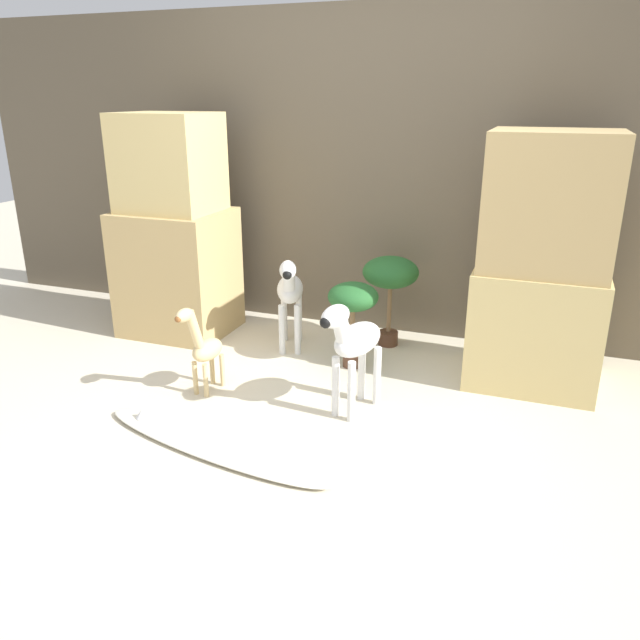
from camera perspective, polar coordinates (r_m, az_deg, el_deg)
The scene contains 10 objects.
ground_plane at distance 3.34m, azimuth -4.12°, elevation -9.52°, with size 14.00×14.00×0.00m, color beige.
wall_back at distance 4.47m, azimuth 4.34°, elevation 13.00°, with size 6.40×0.08×2.20m.
rock_pillar_left at distance 4.51m, azimuth -13.15°, elevation 7.51°, with size 0.73×0.62×1.53m.
rock_pillar_right at distance 3.79m, azimuth 19.64°, elevation 4.60°, with size 0.73×0.62×1.46m.
zebra_right at distance 3.28m, azimuth 3.04°, elevation -1.99°, with size 0.27×0.49×0.66m.
zebra_left at distance 4.12m, azimuth -2.78°, elevation 2.68°, with size 0.29×0.49×0.66m.
giraffe_figurine at distance 3.61m, azimuth -10.63°, elevation -2.36°, with size 0.15×0.37×0.56m.
potted_palm_front at distance 4.20m, azimuth 6.47°, elevation 3.99°, with size 0.38×0.38×0.62m.
potted_palm_back at distance 3.85m, azimuth 3.04°, elevation 1.65°, with size 0.31×0.31×0.55m.
surfboard at distance 3.17m, azimuth -9.96°, elevation -11.10°, with size 1.38×0.50×0.09m.
Camera 1 is at (1.23, -2.63, 1.64)m, focal length 35.00 mm.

